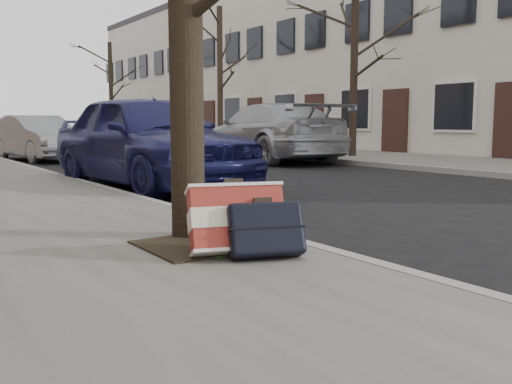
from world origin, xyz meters
TOP-DOWN VIEW (x-y plane):
  - ground at (0.00, 0.00)m, footprint 120.00×120.00m
  - far_sidewalk at (7.80, 15.00)m, footprint 4.00×70.00m
  - house_far at (13.15, 16.00)m, footprint 6.70×40.00m
  - dirt_patch at (-2.00, 1.20)m, footprint 0.85×0.85m
  - suitcase_red at (-1.93, 0.77)m, footprint 0.75×0.56m
  - suitcase_navy at (-1.81, 0.59)m, footprint 0.60×0.47m
  - car_near_front at (-0.29, 6.11)m, footprint 2.12×4.69m
  - car_near_mid at (-0.21, 13.93)m, footprint 1.90×3.96m
  - car_far_front at (4.92, 10.15)m, footprint 2.57×5.50m
  - car_far_back at (4.74, 19.84)m, footprint 2.69×4.96m
  - tree_far_a at (7.20, 9.22)m, footprint 0.21×0.21m
  - tree_far_b at (7.20, 16.58)m, footprint 0.22×0.22m
  - tree_far_c at (7.20, 28.60)m, footprint 0.23×0.23m

SIDE VIEW (x-z plane):
  - ground at x=0.00m, z-range 0.00..0.00m
  - far_sidewalk at x=7.80m, z-range 0.00..0.12m
  - dirt_patch at x=-2.00m, z-range 0.12..0.14m
  - suitcase_navy at x=-1.81m, z-range 0.12..0.54m
  - suitcase_red at x=-1.93m, z-range 0.12..0.64m
  - car_near_mid at x=-0.21m, z-range 0.00..1.25m
  - car_far_front at x=4.92m, z-range 0.00..1.55m
  - car_near_front at x=-0.29m, z-range 0.00..1.56m
  - car_far_back at x=4.74m, z-range 0.00..1.60m
  - tree_far_a at x=7.20m, z-range 0.12..5.17m
  - tree_far_b at x=7.20m, z-range 0.12..5.41m
  - tree_far_c at x=7.20m, z-range 0.12..5.44m
  - house_far at x=13.15m, z-range 0.00..7.20m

